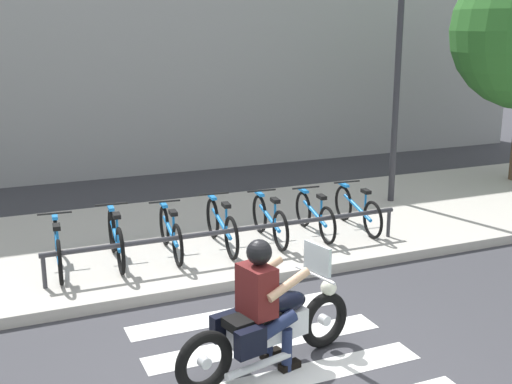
# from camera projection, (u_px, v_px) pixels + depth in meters

# --- Properties ---
(ground_plane) EXTENTS (48.00, 48.00, 0.00)m
(ground_plane) POSITION_uv_depth(u_px,v_px,m) (276.00, 381.00, 6.58)
(ground_plane) COLOR #38383D
(sidewalk) EXTENTS (24.00, 4.40, 0.15)m
(sidewalk) POSITION_uv_depth(u_px,v_px,m) (158.00, 242.00, 10.57)
(sidewalk) COLOR #B7B2A8
(sidewalk) RESTS_ON ground
(crosswalk_stripe_2) EXTENTS (2.80, 0.40, 0.01)m
(crosswalk_stripe_2) POSITION_uv_depth(u_px,v_px,m) (297.00, 376.00, 6.67)
(crosswalk_stripe_2) COLOR white
(crosswalk_stripe_2) RESTS_ON ground
(crosswalk_stripe_3) EXTENTS (2.80, 0.40, 0.01)m
(crosswalk_stripe_3) POSITION_uv_depth(u_px,v_px,m) (265.00, 342.00, 7.38)
(crosswalk_stripe_3) COLOR white
(crosswalk_stripe_3) RESTS_ON ground
(crosswalk_stripe_4) EXTENTS (2.80, 0.40, 0.01)m
(crosswalk_stripe_4) POSITION_uv_depth(u_px,v_px,m) (239.00, 314.00, 8.09)
(crosswalk_stripe_4) COLOR white
(crosswalk_stripe_4) RESTS_ON ground
(motorcycle) EXTENTS (2.18, 0.84, 1.23)m
(motorcycle) POSITION_uv_depth(u_px,v_px,m) (269.00, 327.00, 6.73)
(motorcycle) COLOR black
(motorcycle) RESTS_ON ground
(rider) EXTENTS (0.71, 0.63, 1.44)m
(rider) POSITION_uv_depth(u_px,v_px,m) (263.00, 296.00, 6.60)
(rider) COLOR #591919
(rider) RESTS_ON ground
(bicycle_0) EXTENTS (0.48, 1.66, 0.75)m
(bicycle_0) POSITION_uv_depth(u_px,v_px,m) (58.00, 248.00, 9.03)
(bicycle_0) COLOR black
(bicycle_0) RESTS_ON sidewalk
(bicycle_1) EXTENTS (0.48, 1.62, 0.80)m
(bicycle_1) POSITION_uv_depth(u_px,v_px,m) (116.00, 239.00, 9.33)
(bicycle_1) COLOR black
(bicycle_1) RESTS_ON sidewalk
(bicycle_2) EXTENTS (0.48, 1.60, 0.75)m
(bicycle_2) POSITION_uv_depth(u_px,v_px,m) (171.00, 233.00, 9.65)
(bicycle_2) COLOR black
(bicycle_2) RESTS_ON sidewalk
(bicycle_3) EXTENTS (0.48, 1.70, 0.78)m
(bicycle_3) POSITION_uv_depth(u_px,v_px,m) (222.00, 226.00, 9.96)
(bicycle_3) COLOR black
(bicycle_3) RESTS_ON sidewalk
(bicycle_4) EXTENTS (0.48, 1.60, 0.76)m
(bicycle_4) POSITION_uv_depth(u_px,v_px,m) (270.00, 220.00, 10.27)
(bicycle_4) COLOR black
(bicycle_4) RESTS_ON sidewalk
(bicycle_5) EXTENTS (0.48, 1.57, 0.73)m
(bicycle_5) POSITION_uv_depth(u_px,v_px,m) (315.00, 215.00, 10.58)
(bicycle_5) COLOR black
(bicycle_5) RESTS_ON sidewalk
(bicycle_6) EXTENTS (0.48, 1.67, 0.74)m
(bicycle_6) POSITION_uv_depth(u_px,v_px,m) (357.00, 209.00, 10.89)
(bicycle_6) COLOR black
(bicycle_6) RESTS_ON sidewalk
(bike_rack) EXTENTS (5.45, 0.07, 0.49)m
(bike_rack) POSITION_uv_depth(u_px,v_px,m) (235.00, 232.00, 9.45)
(bike_rack) COLOR #333338
(bike_rack) RESTS_ON sidewalk
(street_lamp) EXTENTS (0.28, 0.28, 4.44)m
(street_lamp) POSITION_uv_depth(u_px,v_px,m) (398.00, 69.00, 12.10)
(street_lamp) COLOR #2D2D33
(street_lamp) RESTS_ON ground
(building_backdrop) EXTENTS (24.00, 1.20, 7.68)m
(building_backdrop) POSITION_uv_depth(u_px,v_px,m) (86.00, 8.00, 14.69)
(building_backdrop) COLOR #9D9D9D
(building_backdrop) RESTS_ON ground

